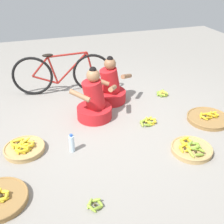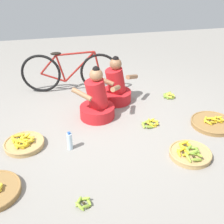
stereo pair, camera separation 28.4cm
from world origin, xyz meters
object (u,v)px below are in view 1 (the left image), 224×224
object	(u,v)px
loose_bananas_front_left	(148,122)
water_bottle	(72,143)
banana_basket_front_right	(192,149)
vendor_woman_front	(94,102)
loose_bananas_back_center	(95,204)
vendor_woman_behind	(110,87)
loose_bananas_back_left	(163,94)
banana_basket_mid_right	(208,118)
banana_basket_front_center	(24,148)
bicycle_leaning	(63,74)

from	to	relation	value
loose_bananas_front_left	water_bottle	xyz separation A→B (m)	(-1.18, -0.29, 0.09)
banana_basket_front_right	vendor_woman_front	bearing A→B (deg)	128.46
loose_bananas_back_center	vendor_woman_behind	bearing A→B (deg)	68.40
vendor_woman_behind	banana_basket_front_right	size ratio (longest dim) A/B	1.52
loose_bananas_back_left	water_bottle	bearing A→B (deg)	-149.54
vendor_woman_front	banana_basket_mid_right	distance (m)	1.70
banana_basket_front_center	loose_bananas_back_center	size ratio (longest dim) A/B	2.76
banana_basket_front_center	vendor_woman_behind	bearing A→B (deg)	33.72
banana_basket_mid_right	loose_bananas_back_center	bearing A→B (deg)	-152.85
bicycle_leaning	banana_basket_front_right	xyz separation A→B (m)	(1.23, -2.18, -0.31)
vendor_woman_front	vendor_woman_behind	xyz separation A→B (m)	(0.39, 0.44, -0.01)
vendor_woman_front	vendor_woman_behind	bearing A→B (deg)	48.75
bicycle_leaning	loose_bananas_back_center	distance (m)	2.66
vendor_woman_behind	loose_bananas_front_left	world-z (taller)	vendor_woman_behind
bicycle_leaning	water_bottle	world-z (taller)	bicycle_leaning
vendor_woman_behind	water_bottle	world-z (taller)	vendor_woman_behind
bicycle_leaning	banana_basket_front_center	distance (m)	1.72
loose_bananas_front_left	water_bottle	world-z (taller)	water_bottle
vendor_woman_front	banana_basket_front_center	world-z (taller)	vendor_woman_front
vendor_woman_behind	banana_basket_front_right	world-z (taller)	vendor_woman_behind
banana_basket_mid_right	banana_basket_front_center	bearing A→B (deg)	178.11
banana_basket_front_center	banana_basket_mid_right	bearing A→B (deg)	-1.89
vendor_woman_front	bicycle_leaning	xyz separation A→B (m)	(-0.29, 1.00, 0.10)
loose_bananas_back_left	water_bottle	size ratio (longest dim) A/B	0.94
banana_basket_front_center	banana_basket_front_right	xyz separation A→B (m)	(1.98, -0.66, -0.00)
banana_basket_front_center	loose_bananas_back_left	size ratio (longest dim) A/B	2.16
vendor_woman_behind	banana_basket_front_right	bearing A→B (deg)	-71.34
water_bottle	vendor_woman_behind	bearing A→B (deg)	52.78
vendor_woman_behind	banana_basket_front_center	bearing A→B (deg)	-146.28
loose_bananas_front_left	bicycle_leaning	bearing A→B (deg)	125.17
banana_basket_front_center	loose_bananas_front_left	bearing A→B (deg)	3.59
vendor_woman_front	vendor_woman_behind	size ratio (longest dim) A/B	1.04
banana_basket_mid_right	vendor_woman_front	bearing A→B (deg)	159.06
banana_basket_front_right	bicycle_leaning	bearing A→B (deg)	119.37
bicycle_leaning	loose_bananas_back_center	bearing A→B (deg)	-93.09
vendor_woman_front	banana_basket_front_right	xyz separation A→B (m)	(0.93, -1.18, -0.21)
vendor_woman_front	banana_basket_mid_right	size ratio (longest dim) A/B	1.32
vendor_woman_front	water_bottle	bearing A→B (deg)	-124.41
bicycle_leaning	loose_bananas_back_center	world-z (taller)	bicycle_leaning
banana_basket_mid_right	loose_bananas_back_center	world-z (taller)	banana_basket_mid_right
banana_basket_front_right	loose_bananas_front_left	world-z (taller)	banana_basket_front_right
banana_basket_mid_right	banana_basket_front_right	xyz separation A→B (m)	(-0.64, -0.57, 0.01)
banana_basket_front_center	loose_bananas_back_center	bearing A→B (deg)	-61.22
water_bottle	banana_basket_front_right	bearing A→B (deg)	-18.71
vendor_woman_front	banana_basket_front_center	bearing A→B (deg)	-153.77
vendor_woman_front	loose_bananas_back_left	xyz separation A→B (m)	(1.32, 0.36, -0.23)
loose_bananas_front_left	banana_basket_front_right	bearing A→B (deg)	-73.15
vendor_woman_behind	banana_basket_mid_right	xyz separation A→B (m)	(1.19, -1.04, -0.21)
banana_basket_front_center	loose_bananas_back_center	world-z (taller)	banana_basket_front_center
banana_basket_mid_right	loose_bananas_front_left	world-z (taller)	banana_basket_mid_right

